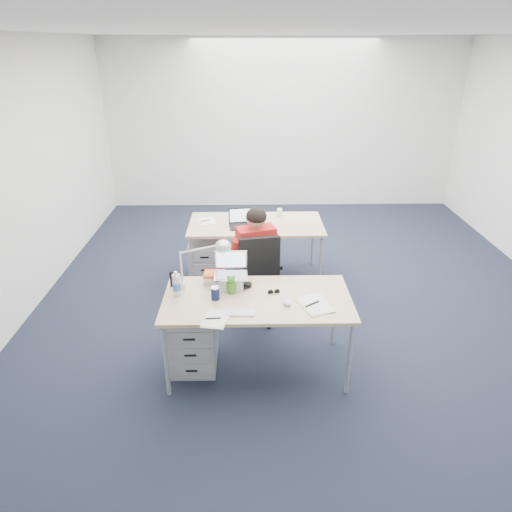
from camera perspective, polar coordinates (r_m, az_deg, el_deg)
The scene contains 24 objects.
floor at distance 5.24m, azimuth 5.74°, elevation -5.97°, with size 7.00×7.00×0.00m, color black.
room at distance 4.60m, azimuth 6.68°, elevation 12.62°, with size 6.02×7.02×2.80m.
desk_near at distance 3.92m, azimuth 0.15°, elevation -5.82°, with size 1.60×0.80×0.73m.
desk_far at distance 5.50m, azimuth -0.02°, elevation 3.67°, with size 1.60×0.80×0.73m.
office_chair at distance 4.85m, azimuth 0.01°, elevation -4.69°, with size 0.73×0.73×1.00m.
seated_person at distance 4.85m, azimuth -0.48°, elevation -0.38°, with size 0.51×0.73×1.22m.
drawer_pedestal_near at distance 4.22m, azimuth -7.80°, elevation -10.16°, with size 0.40×0.50×0.55m, color #A8A9AD.
drawer_pedestal_far at distance 5.60m, azimuth -6.15°, elevation -0.63°, with size 0.40×0.50×0.55m, color #A8A9AD.
silver_laptop at distance 3.99m, azimuth -3.17°, elevation -1.97°, with size 0.29×0.23×0.31m, color silver, non-canonical shape.
wireless_keyboard at distance 3.68m, azimuth -2.10°, elevation -7.08°, with size 0.25×0.10×0.01m, color white.
computer_mouse at distance 3.80m, azimuth 3.91°, elevation -5.77°, with size 0.07×0.11×0.04m, color white.
headphones at distance 4.06m, azimuth -2.19°, elevation -3.60°, with size 0.23×0.18×0.04m, color black, non-canonical shape.
can_koozie at distance 3.86m, azimuth -5.10°, elevation -4.63°, with size 0.07×0.07×0.12m, color #161B46.
water_bottle at distance 3.93m, azimuth -9.91°, elevation -3.41°, with size 0.07×0.07×0.23m, color silver.
bear_figurine at distance 3.92m, azimuth -3.11°, elevation -3.57°, with size 0.09×0.07×0.17m, color #2A7820, non-canonical shape.
book_stack at distance 4.14m, azimuth -5.16°, elevation -2.68°, with size 0.20×0.15×0.09m, color silver.
cordless_phone at distance 4.10m, azimuth -10.45°, elevation -2.85°, with size 0.04×0.02×0.14m, color black.
papers_left at distance 3.62m, azimuth -5.10°, elevation -7.88°, with size 0.18×0.26×0.01m, color #E4E184.
papers_right at distance 3.81m, azimuth 7.35°, elevation -6.09°, with size 0.22×0.31×0.01m, color #E4E184.
sunglasses at distance 3.96m, azimuth 2.23°, elevation -4.51°, with size 0.11×0.05×0.03m, color black, non-canonical shape.
desk_lamp at distance 3.97m, azimuth -7.34°, elevation -0.94°, with size 0.42×0.15×0.47m, color silver, non-canonical shape.
dark_laptop at distance 5.33m, azimuth -1.70°, elevation 4.75°, with size 0.30×0.30×0.22m, color black, non-canonical shape.
far_cup at distance 5.72m, azimuth 2.96°, elevation 5.48°, with size 0.06×0.06×0.09m, color white.
far_papers at distance 5.56m, azimuth -6.17°, elevation 4.33°, with size 0.18×0.26×0.01m, color white.
Camera 1 is at (-0.60, -4.45, 2.70)m, focal length 32.00 mm.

